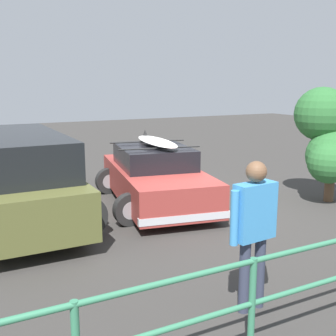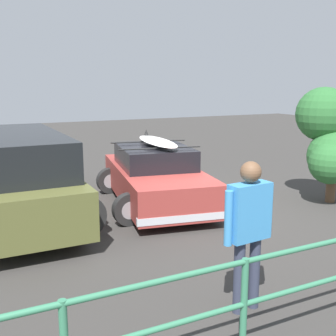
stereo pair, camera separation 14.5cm
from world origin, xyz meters
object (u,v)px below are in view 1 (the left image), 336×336
Objects in this scene: suv_car at (15,177)px; bush_near_left at (329,136)px; person_bystander at (254,223)px; sedan_car at (155,177)px.

bush_near_left reaches higher than suv_car.
bush_near_left is at bearing 165.47° from suv_car.
sedan_car is at bearing -101.86° from person_bystander.
person_bystander is at bearing 112.79° from suv_car.
sedan_car is 1.66× the size of bush_near_left.
sedan_car is 2.37× the size of person_bystander.
person_bystander is 5.58m from bush_near_left.
suv_car is 5.22m from person_bystander.
person_bystander is (-2.02, 4.81, 0.19)m from suv_car.
suv_car is at bearing -67.21° from person_bystander.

